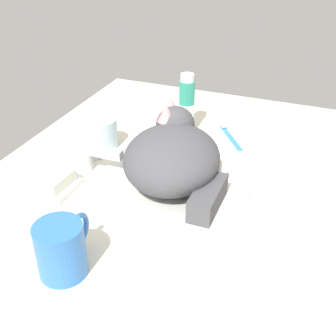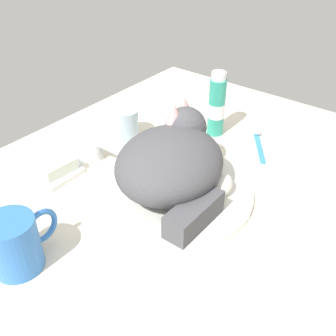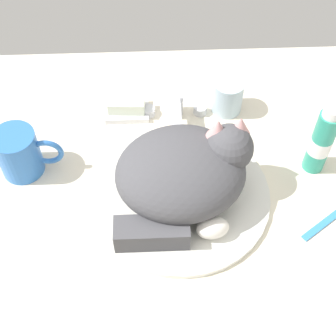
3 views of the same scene
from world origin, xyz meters
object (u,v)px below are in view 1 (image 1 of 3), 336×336
(coffee_mug, at_px, (62,249))
(rinse_cup, at_px, (105,133))
(faucet, at_px, (90,159))
(cat, at_px, (174,156))
(toothbrush, at_px, (229,135))
(soap_bar, at_px, (58,181))
(toothpaste_bottle, at_px, (187,106))

(coffee_mug, relative_size, rinse_cup, 1.69)
(faucet, xyz_separation_m, cat, (0.01, -0.20, 0.05))
(cat, height_order, toothbrush, cat)
(soap_bar, distance_m, toothpaste_bottle, 0.39)
(soap_bar, relative_size, toothpaste_bottle, 0.48)
(rinse_cup, distance_m, toothbrush, 0.32)
(faucet, relative_size, rinse_cup, 1.87)
(faucet, distance_m, toothpaste_bottle, 0.29)
(coffee_mug, height_order, toothpaste_bottle, toothpaste_bottle)
(cat, xyz_separation_m, coffee_mug, (-0.30, 0.08, -0.03))
(toothbrush, bearing_deg, coffee_mug, 167.10)
(faucet, bearing_deg, toothpaste_bottle, -27.66)
(rinse_cup, xyz_separation_m, toothpaste_bottle, (0.15, -0.16, 0.04))
(toothbrush, bearing_deg, faucet, 137.64)
(rinse_cup, xyz_separation_m, soap_bar, (-0.21, -0.00, -0.01))
(rinse_cup, height_order, toothbrush, rinse_cup)
(rinse_cup, distance_m, soap_bar, 0.21)
(cat, relative_size, rinse_cup, 3.48)
(faucet, distance_m, soap_bar, 0.10)
(soap_bar, bearing_deg, coffee_mug, -143.98)
(toothbrush, bearing_deg, soap_bar, 144.05)
(faucet, bearing_deg, soap_bar, 168.29)
(rinse_cup, height_order, soap_bar, rinse_cup)
(cat, xyz_separation_m, toothbrush, (0.26, -0.05, -0.07))
(cat, bearing_deg, faucet, 92.57)
(coffee_mug, distance_m, toothpaste_bottle, 0.55)
(rinse_cup, relative_size, toothpaste_bottle, 0.46)
(rinse_cup, relative_size, soap_bar, 0.97)
(faucet, distance_m, toothbrush, 0.37)
(cat, height_order, toothpaste_bottle, cat)
(coffee_mug, bearing_deg, toothbrush, -12.90)
(cat, distance_m, coffee_mug, 0.31)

